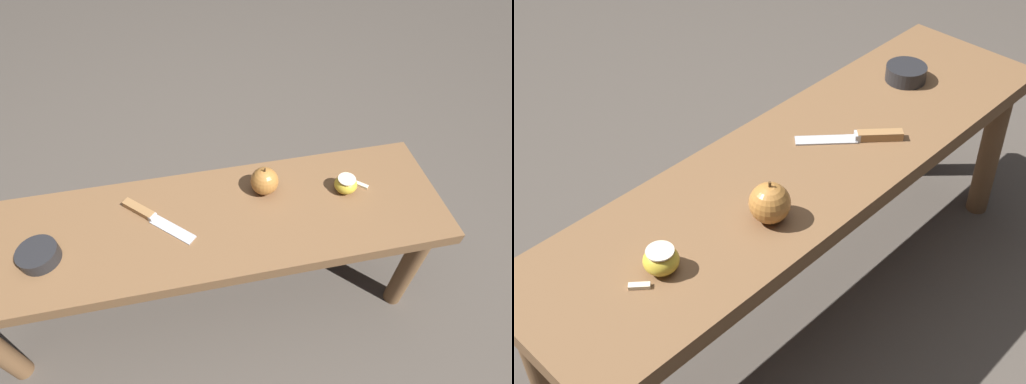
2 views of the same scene
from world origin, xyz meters
The scene contains 7 objects.
ground_plane centered at (0.00, 0.00, 0.00)m, with size 8.00×8.00×0.00m, color #4C443D.
wooden_bench centered at (0.00, 0.00, 0.39)m, with size 1.39×0.38×0.46m.
knife centered at (-0.14, 0.05, 0.47)m, with size 0.19×0.19×0.02m.
apple_whole centered at (0.20, 0.08, 0.51)m, with size 0.08×0.08×0.09m.
apple_cut centered at (0.43, 0.03, 0.49)m, with size 0.07×0.07×0.05m.
apple_slice_near_knife centered at (0.49, 0.03, 0.47)m, with size 0.04×0.04×0.01m.
bowl centered at (-0.42, -0.04, 0.48)m, with size 0.10×0.10×0.04m.
Camera 1 is at (0.02, -0.68, 1.36)m, focal length 28.00 mm.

